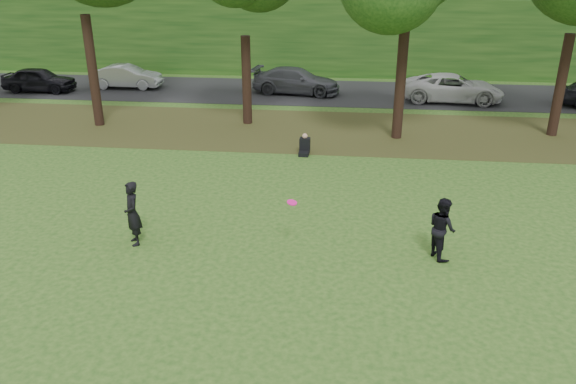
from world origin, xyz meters
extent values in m
plane|color=#214816|center=(0.00, 0.00, 0.00)|extent=(120.00, 120.00, 0.00)
cube|color=#4D361B|center=(0.00, 13.00, 0.01)|extent=(60.00, 7.00, 0.01)
cube|color=black|center=(0.00, 21.00, 0.01)|extent=(70.00, 7.00, 0.02)
cube|color=#143D11|center=(0.00, 27.00, 2.50)|extent=(70.00, 3.00, 5.00)
imported|color=black|center=(-3.93, 1.34, 0.92)|extent=(0.73, 0.80, 1.84)
imported|color=black|center=(4.43, 1.53, 0.85)|extent=(0.90, 1.00, 1.69)
imported|color=black|center=(-16.52, 19.32, 0.73)|extent=(4.19, 1.71, 1.42)
imported|color=#B6B7BE|center=(-11.73, 20.87, 0.71)|extent=(4.23, 1.54, 1.39)
imported|color=#474950|center=(-1.31, 20.54, 0.76)|extent=(5.33, 2.71, 1.48)
imported|color=beige|center=(7.51, 19.50, 0.77)|extent=(5.52, 2.80, 1.49)
cylinder|color=#FF1591|center=(0.48, 1.35, 1.46)|extent=(0.38, 0.38, 0.10)
cube|color=black|center=(0.12, 9.45, 0.08)|extent=(0.42, 0.57, 0.16)
cube|color=black|center=(0.12, 9.73, 0.36)|extent=(0.43, 0.35, 0.56)
sphere|color=tan|center=(0.12, 9.73, 0.72)|extent=(0.22, 0.22, 0.22)
cylinder|color=black|center=(-10.00, 12.80, 2.54)|extent=(0.44, 0.44, 5.08)
cylinder|color=black|center=(-3.00, 13.90, 2.06)|extent=(0.44, 0.44, 4.12)
cylinder|color=black|center=(4.00, 12.30, 2.31)|extent=(0.44, 0.44, 4.62)
cylinder|color=black|center=(11.00, 13.50, 2.23)|extent=(0.44, 0.44, 4.45)
camera|label=1|loc=(1.88, -12.06, 7.41)|focal=35.00mm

